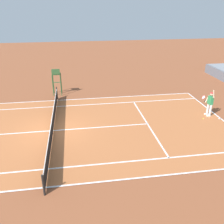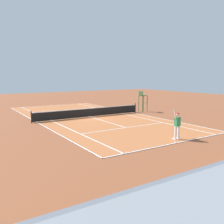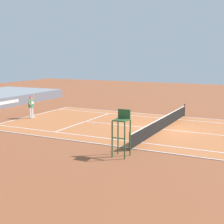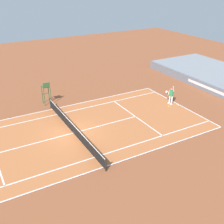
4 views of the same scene
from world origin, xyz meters
TOP-DOWN VIEW (x-y plane):
  - ground_plane at (0.00, 0.00)m, footprint 80.00×80.00m
  - court at (0.00, 0.00)m, footprint 11.08×23.88m
  - net at (0.00, 0.00)m, footprint 11.98×0.10m
  - tennis_player at (-0.68, 11.25)m, footprint 0.75×0.68m
  - tennis_ball at (-0.15, 10.61)m, footprint 0.07×0.07m
  - umpire_chair at (-7.01, 0.00)m, footprint 0.77×0.77m

SIDE VIEW (x-z plane):
  - ground_plane at x=0.00m, z-range 0.00..0.00m
  - court at x=0.00m, z-range 0.00..0.02m
  - tennis_ball at x=-0.15m, z-range 0.00..0.07m
  - net at x=0.00m, z-range -0.01..1.06m
  - tennis_player at x=-0.68m, z-range -0.05..2.04m
  - umpire_chair at x=-7.01m, z-range 0.34..2.78m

